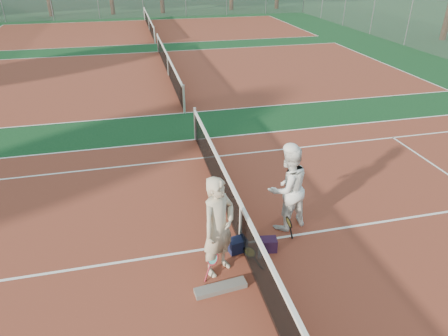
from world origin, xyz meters
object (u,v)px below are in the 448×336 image
object	(u,v)px
player_a	(218,227)
water_bottle	(260,253)
racket_spare	(250,253)
sports_bag_purple	(268,245)
racket_red	(213,264)
racket_black_held	(288,229)
sports_bag_navy	(237,245)
net_main	(241,224)
player_b	(287,188)

from	to	relation	value
player_a	water_bottle	distance (m)	1.23
racket_spare	sports_bag_purple	world-z (taller)	sports_bag_purple
player_a	racket_red	xyz separation A→B (m)	(-0.14, -0.11, -0.75)
racket_spare	racket_black_held	bearing A→B (deg)	-88.69
player_a	racket_black_held	xyz separation A→B (m)	(1.63, 0.54, -0.72)
racket_red	sports_bag_navy	size ratio (longest dim) A/B	1.41
net_main	racket_spare	world-z (taller)	net_main
racket_red	racket_black_held	xyz separation A→B (m)	(1.77, 0.65, 0.03)
racket_spare	sports_bag_navy	xyz separation A→B (m)	(-0.20, 0.23, 0.07)
sports_bag_navy	water_bottle	bearing A→B (deg)	-42.42
racket_black_held	water_bottle	bearing A→B (deg)	22.69
racket_red	racket_spare	xyz separation A→B (m)	(0.83, 0.33, -0.19)
racket_red	player_b	bearing A→B (deg)	-9.39
racket_red	racket_spare	world-z (taller)	racket_red
sports_bag_navy	sports_bag_purple	distance (m)	0.63
racket_red	sports_bag_navy	distance (m)	0.85
racket_black_held	sports_bag_purple	size ratio (longest dim) A/B	1.67
racket_spare	water_bottle	size ratio (longest dim) A/B	1.98
racket_red	sports_bag_purple	distance (m)	1.33
water_bottle	sports_bag_purple	bearing A→B (deg)	40.67
racket_black_held	water_bottle	size ratio (longest dim) A/B	1.96
racket_spare	water_bottle	xyz separation A→B (m)	(0.18, -0.10, 0.07)
player_b	sports_bag_navy	world-z (taller)	player_b
player_a	racket_red	distance (m)	0.77
player_a	player_b	distance (m)	2.03
racket_black_held	water_bottle	xyz separation A→B (m)	(-0.76, -0.43, -0.14)
racket_black_held	racket_spare	world-z (taller)	racket_black_held
racket_black_held	sports_bag_purple	distance (m)	0.59
player_a	sports_bag_purple	distance (m)	1.45
racket_red	water_bottle	world-z (taller)	racket_red
player_b	racket_red	size ratio (longest dim) A/B	3.75
water_bottle	player_a	bearing A→B (deg)	-172.73
net_main	sports_bag_navy	size ratio (longest dim) A/B	29.48
net_main	racket_red	size ratio (longest dim) A/B	20.92
player_b	sports_bag_navy	distance (m)	1.62
net_main	player_a	world-z (taller)	player_a
player_a	sports_bag_navy	distance (m)	1.09
player_b	sports_bag_purple	bearing A→B (deg)	32.22
racket_red	sports_bag_navy	xyz separation A→B (m)	(0.64, 0.56, -0.12)
player_b	racket_spare	size ratio (longest dim) A/B	3.31
net_main	player_b	bearing A→B (deg)	19.23
player_a	water_bottle	size ratio (longest dim) A/B	6.77
player_b	racket_red	distance (m)	2.32
racket_spare	sports_bag_purple	bearing A→B (deg)	-93.83
player_a	sports_bag_purple	xyz separation A→B (m)	(1.11, 0.32, -0.87)
racket_red	sports_bag_purple	bearing A→B (deg)	-21.71
net_main	sports_bag_purple	xyz separation A→B (m)	(0.50, -0.32, -0.37)
racket_black_held	sports_bag_navy	world-z (taller)	racket_black_held
player_a	racket_black_held	size ratio (longest dim) A/B	3.46
sports_bag_purple	player_a	bearing A→B (deg)	-163.91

